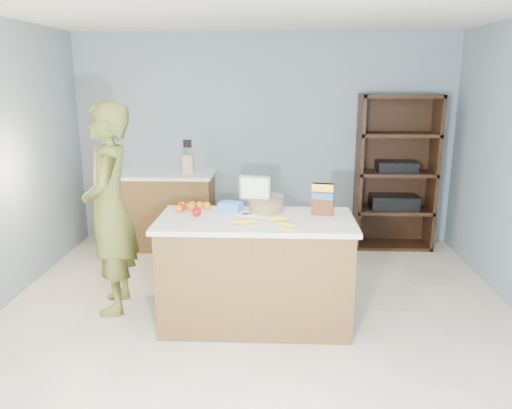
{
  "coord_description": "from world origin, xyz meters",
  "views": [
    {
      "loc": [
        0.17,
        -3.49,
        1.98
      ],
      "look_at": [
        0.0,
        0.35,
        1.0
      ],
      "focal_mm": 35.0,
      "sensor_mm": 36.0,
      "label": 1
    }
  ],
  "objects_px": {
    "cereal_box": "(323,197)",
    "shelving_unit": "(395,175)",
    "person": "(110,209)",
    "tv": "(255,190)",
    "counter_peninsula": "(256,275)"
  },
  "relations": [
    {
      "from": "shelving_unit",
      "to": "cereal_box",
      "type": "relative_size",
      "value": 6.94
    },
    {
      "from": "cereal_box",
      "to": "shelving_unit",
      "type": "bearing_deg",
      "value": 62.2
    },
    {
      "from": "person",
      "to": "tv",
      "type": "height_order",
      "value": "person"
    },
    {
      "from": "counter_peninsula",
      "to": "cereal_box",
      "type": "height_order",
      "value": "cereal_box"
    },
    {
      "from": "counter_peninsula",
      "to": "cereal_box",
      "type": "distance_m",
      "value": 0.84
    },
    {
      "from": "counter_peninsula",
      "to": "tv",
      "type": "height_order",
      "value": "tv"
    },
    {
      "from": "counter_peninsula",
      "to": "shelving_unit",
      "type": "bearing_deg",
      "value": 52.89
    },
    {
      "from": "shelving_unit",
      "to": "tv",
      "type": "distance_m",
      "value": 2.34
    },
    {
      "from": "shelving_unit",
      "to": "tv",
      "type": "xyz_separation_m",
      "value": [
        -1.57,
        -1.73,
        0.19
      ]
    },
    {
      "from": "counter_peninsula",
      "to": "tv",
      "type": "bearing_deg",
      "value": 93.39
    },
    {
      "from": "person",
      "to": "counter_peninsula",
      "type": "bearing_deg",
      "value": 69.39
    },
    {
      "from": "shelving_unit",
      "to": "cereal_box",
      "type": "bearing_deg",
      "value": -117.8
    },
    {
      "from": "counter_peninsula",
      "to": "tv",
      "type": "xyz_separation_m",
      "value": [
        -0.02,
        0.32,
        0.64
      ]
    },
    {
      "from": "shelving_unit",
      "to": "counter_peninsula",
      "type": "bearing_deg",
      "value": -127.11
    },
    {
      "from": "person",
      "to": "cereal_box",
      "type": "xyz_separation_m",
      "value": [
        1.78,
        -0.1,
        0.15
      ]
    }
  ]
}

